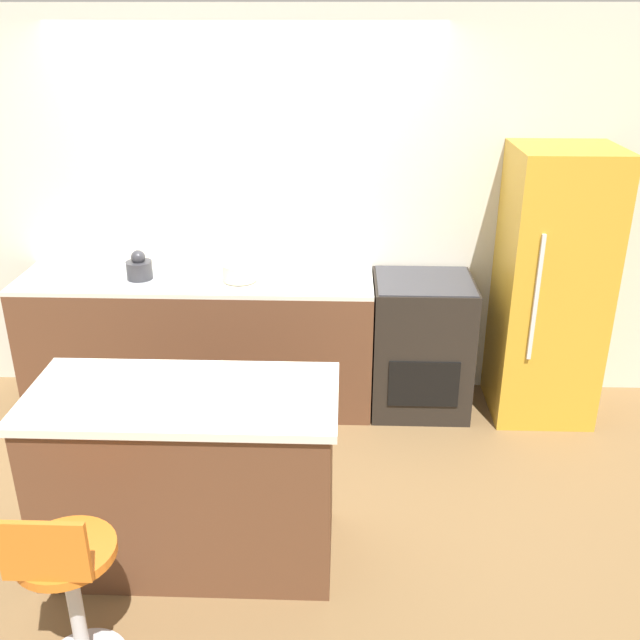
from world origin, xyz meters
The scene contains 9 objects.
ground_plane centered at (0.00, 0.00, 0.00)m, with size 14.00×14.00×0.00m, color brown.
wall_back centered at (0.00, 0.64, 1.30)m, with size 8.00×0.06×2.60m.
back_counter centered at (-0.35, 0.32, 0.46)m, with size 2.36×0.59×0.93m.
kitchen_island centered at (-0.11, -1.22, 0.46)m, with size 1.46×0.68×0.93m.
oven_range centered at (1.16, 0.31, 0.47)m, with size 0.66×0.60×0.93m.
refrigerator centered at (1.98, 0.30, 0.90)m, with size 0.64×0.65×1.80m.
stool_chair centered at (-0.44, -1.96, 0.45)m, with size 0.39×0.39×0.89m.
kettle centered at (-0.71, 0.28, 1.01)m, with size 0.17×0.17×0.19m.
mixing_bowl centered at (-0.05, 0.28, 0.99)m, with size 0.22×0.22×0.11m.
Camera 1 is at (0.63, -4.08, 2.55)m, focal length 40.00 mm.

